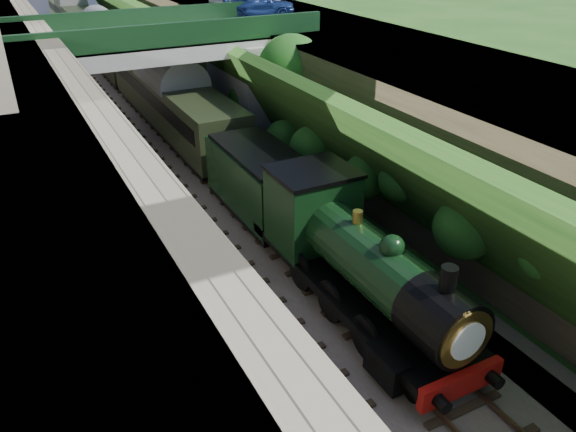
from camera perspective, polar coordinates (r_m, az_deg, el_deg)
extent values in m
cube|color=#473F38|center=(30.09, -10.26, 4.81)|extent=(10.00, 90.00, 0.20)
cube|color=#756B56|center=(27.97, -21.71, 8.93)|extent=(1.00, 90.00, 7.00)
cube|color=#262628|center=(32.91, 5.52, 12.73)|extent=(8.00, 90.00, 6.25)
cube|color=#1E4714|center=(30.90, -1.71, 11.01)|extent=(4.02, 90.00, 6.36)
sphere|color=#194C14|center=(17.90, 24.32, -3.87)|extent=(1.32, 1.32, 1.32)
sphere|color=#194C14|center=(19.46, 17.54, -1.18)|extent=(2.14, 2.14, 2.14)
sphere|color=#194C14|center=(21.88, 11.26, 3.54)|extent=(1.64, 1.64, 1.64)
sphere|color=#194C14|center=(23.21, 7.90, 4.03)|extent=(1.91, 1.91, 1.91)
sphere|color=#194C14|center=(26.50, 2.44, 6.90)|extent=(2.16, 2.16, 2.16)
sphere|color=#194C14|center=(28.62, -0.46, 7.86)|extent=(1.90, 1.90, 1.90)
sphere|color=#194C14|center=(30.36, -0.69, 12.15)|extent=(1.37, 1.37, 1.37)
sphere|color=#194C14|center=(33.39, -4.38, 11.74)|extent=(2.00, 2.00, 2.00)
sphere|color=#194C14|center=(36.05, -7.28, 10.82)|extent=(1.72, 1.72, 1.72)
sphere|color=#194C14|center=(38.27, -9.05, 10.78)|extent=(2.09, 2.09, 2.09)
sphere|color=#194C14|center=(41.96, -8.91, 16.48)|extent=(1.51, 1.51, 1.51)
sphere|color=#194C14|center=(44.20, -10.83, 15.23)|extent=(1.72, 1.72, 1.72)
sphere|color=#194C14|center=(47.25, -12.24, 15.58)|extent=(2.35, 2.35, 2.35)
sphere|color=#194C14|center=(50.60, -13.39, 16.33)|extent=(2.31, 2.31, 2.31)
cube|color=black|center=(29.58, -13.96, 4.29)|extent=(2.50, 90.00, 0.07)
cube|color=brown|center=(29.41, -15.32, 4.17)|extent=(0.08, 90.00, 0.14)
cube|color=brown|center=(29.69, -12.64, 4.73)|extent=(0.08, 90.00, 0.14)
cube|color=black|center=(30.37, -8.13, 5.49)|extent=(2.50, 90.00, 0.07)
cube|color=brown|center=(30.13, -9.42, 5.39)|extent=(0.08, 90.00, 0.14)
cube|color=brown|center=(30.56, -6.87, 5.90)|extent=(0.08, 90.00, 0.14)
cube|color=gray|center=(32.31, -12.58, 16.62)|extent=(16.00, 6.00, 0.90)
cube|color=#133619|center=(29.44, -11.15, 17.59)|extent=(16.00, 0.30, 1.20)
cube|color=#133619|center=(34.87, -14.13, 18.85)|extent=(16.00, 0.30, 1.20)
cube|color=gray|center=(31.97, -22.51, 9.77)|extent=(1.40, 6.40, 5.70)
cube|color=gray|center=(34.45, -4.39, 12.99)|extent=(2.40, 6.40, 5.70)
cylinder|color=black|center=(30.71, 0.34, 9.93)|extent=(0.30, 0.30, 4.40)
sphere|color=#194C14|center=(30.00, 0.36, 14.66)|extent=(3.60, 3.60, 3.60)
sphere|color=#194C14|center=(31.06, 0.49, 13.98)|extent=(2.40, 2.40, 2.40)
imported|color=navy|center=(37.33, -3.06, 20.72)|extent=(4.87, 3.28, 1.54)
cube|color=black|center=(18.53, 8.27, -9.58)|extent=(2.40, 8.40, 0.60)
cube|color=black|center=(18.86, 6.64, -6.65)|extent=(2.70, 10.00, 0.35)
cube|color=maroon|center=(15.95, 17.14, -15.98)|extent=(2.70, 0.25, 0.70)
cylinder|color=black|center=(17.61, 8.31, -4.45)|extent=(1.90, 5.60, 1.90)
cylinder|color=black|center=(15.57, 15.35, -10.13)|extent=(1.96, 1.80, 1.96)
cylinder|color=white|center=(15.06, 17.84, -12.06)|extent=(1.10, 0.05, 1.10)
cylinder|color=black|center=(14.88, 15.93, -6.48)|extent=(0.44, 0.44, 0.90)
sphere|color=black|center=(16.42, 10.54, -3.14)|extent=(0.76, 0.76, 0.76)
cylinder|color=#A57F33|center=(17.61, 7.07, -0.20)|extent=(0.32, 0.32, 0.50)
cube|color=black|center=(20.14, 2.49, 0.75)|extent=(2.75, 2.40, 2.80)
cube|color=black|center=(19.52, 2.58, 4.54)|extent=(2.85, 2.50, 0.15)
cube|color=black|center=(16.14, 10.03, -14.81)|extent=(0.60, 1.40, 0.90)
cube|color=black|center=(17.49, 16.77, -11.83)|extent=(0.60, 1.40, 0.90)
cube|color=black|center=(24.56, -2.70, 0.66)|extent=(2.30, 6.00, 0.50)
cube|color=black|center=(24.44, -2.71, 1.18)|extent=(2.60, 6.00, 0.50)
cube|color=black|center=(23.93, -2.77, 3.74)|extent=(2.70, 6.00, 2.40)
cube|color=black|center=(23.44, -2.84, 6.53)|extent=(2.50, 5.60, 0.20)
cube|color=black|center=(35.55, -11.44, 8.86)|extent=(2.30, 17.00, 0.40)
cube|color=black|center=(35.47, -11.48, 9.25)|extent=(2.50, 17.00, 0.50)
cube|color=black|center=(35.03, -11.71, 11.57)|extent=(2.80, 18.00, 2.70)
cube|color=slate|center=(34.65, -11.96, 13.94)|extent=(2.90, 18.00, 0.50)
cube|color=black|center=(53.28, -17.65, 14.45)|extent=(2.30, 17.00, 0.40)
cube|color=black|center=(53.22, -17.69, 14.71)|extent=(2.50, 17.00, 0.50)
cube|color=black|center=(52.93, -17.93, 16.28)|extent=(2.80, 18.00, 2.70)
cube|color=slate|center=(52.68, -18.18, 17.87)|extent=(2.90, 18.00, 0.50)
cube|color=black|center=(71.55, -20.84, 17.16)|extent=(2.30, 17.00, 0.40)
cube|color=black|center=(71.51, -20.87, 17.36)|extent=(2.50, 17.00, 0.50)
cube|color=black|center=(71.30, -21.08, 18.53)|extent=(2.80, 18.00, 2.70)
cube|color=slate|center=(71.11, -21.30, 19.71)|extent=(2.90, 18.00, 0.50)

